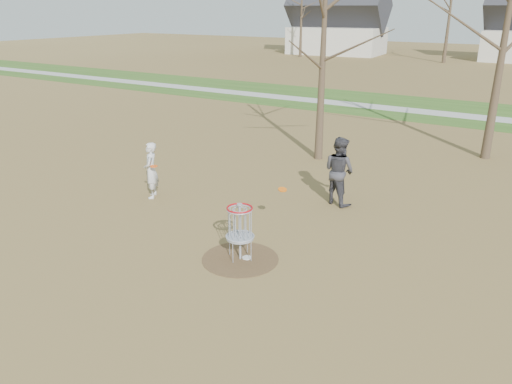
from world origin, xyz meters
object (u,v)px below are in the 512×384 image
player_standing (151,170)px  disc_golf_basket (240,223)px  disc_grounded (247,258)px  player_throwing (339,171)px

player_standing → disc_golf_basket: bearing=33.5°
disc_grounded → player_standing: bearing=158.3°
player_standing → player_throwing: (5.06, 2.54, 0.15)m
disc_golf_basket → player_throwing: bearing=83.6°
player_standing → disc_grounded: 5.09m
player_throwing → disc_golf_basket: size_ratio=1.51×
disc_golf_basket → player_standing: bearing=156.7°
player_standing → disc_grounded: player_standing is taller
player_throwing → disc_golf_basket: player_throwing is taller
disc_grounded → disc_golf_basket: disc_golf_basket is taller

